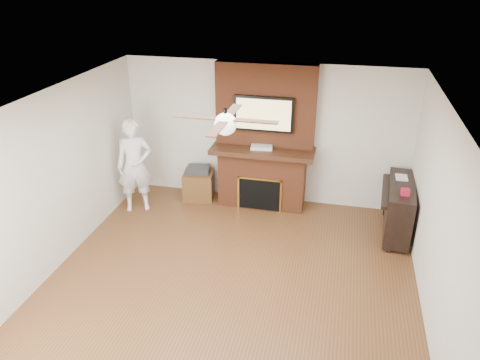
% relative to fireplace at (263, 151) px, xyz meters
% --- Properties ---
extents(room_shell, '(5.36, 5.86, 2.86)m').
position_rel_fireplace_xyz_m(room_shell, '(0.00, -2.55, 0.25)').
color(room_shell, '#4F2E17').
rests_on(room_shell, ground).
extents(fireplace, '(1.78, 0.64, 2.50)m').
position_rel_fireplace_xyz_m(fireplace, '(0.00, 0.00, 0.00)').
color(fireplace, brown).
rests_on(fireplace, ground).
extents(tv, '(1.00, 0.08, 0.60)m').
position_rel_fireplace_xyz_m(tv, '(0.00, -0.05, 0.68)').
color(tv, black).
rests_on(tv, fireplace).
extents(ceiling_fan, '(1.21, 1.21, 0.31)m').
position_rel_fireplace_xyz_m(ceiling_fan, '(-0.00, -2.55, 1.34)').
color(ceiling_fan, black).
rests_on(ceiling_fan, room_shell).
extents(person, '(0.72, 0.62, 1.65)m').
position_rel_fireplace_xyz_m(person, '(-2.10, -0.72, -0.17)').
color(person, silver).
rests_on(person, ground).
extents(side_table, '(0.60, 0.60, 0.61)m').
position_rel_fireplace_xyz_m(side_table, '(-1.18, -0.07, -0.71)').
color(side_table, '#4F3116').
rests_on(side_table, ground).
extents(piano, '(0.58, 1.34, 0.95)m').
position_rel_fireplace_xyz_m(piano, '(2.29, -0.55, -0.53)').
color(piano, black).
rests_on(piano, ground).
extents(cable_box, '(0.39, 0.25, 0.05)m').
position_rel_fireplace_xyz_m(cable_box, '(-0.02, -0.10, 0.11)').
color(cable_box, silver).
rests_on(cable_box, fireplace).
extents(candle_orange, '(0.07, 0.07, 0.13)m').
position_rel_fireplace_xyz_m(candle_orange, '(-0.05, -0.19, -0.93)').
color(candle_orange, '#DA5519').
rests_on(candle_orange, ground).
extents(candle_cream, '(0.07, 0.07, 0.11)m').
position_rel_fireplace_xyz_m(candle_cream, '(0.17, -0.16, -0.94)').
color(candle_cream, beige).
rests_on(candle_cream, ground).
extents(candle_blue, '(0.06, 0.06, 0.09)m').
position_rel_fireplace_xyz_m(candle_blue, '(0.14, -0.25, -0.95)').
color(candle_blue, teal).
rests_on(candle_blue, ground).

